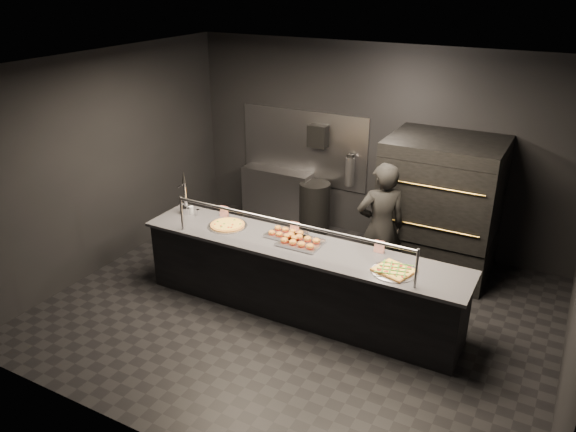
{
  "coord_description": "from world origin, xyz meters",
  "views": [
    {
      "loc": [
        2.72,
        -5.33,
        3.94
      ],
      "look_at": [
        -0.26,
        0.2,
        1.17
      ],
      "focal_mm": 35.0,
      "sensor_mm": 36.0,
      "label": 1
    }
  ],
  "objects_px": {
    "worker": "(381,228)",
    "slider_tray_a": "(286,234)",
    "beer_tap": "(186,201)",
    "square_pizza": "(394,271)",
    "service_counter": "(299,278)",
    "round_pizza": "(227,225)",
    "prep_shelf": "(277,195)",
    "fire_extinguisher": "(350,171)",
    "slider_tray_b": "(300,242)",
    "pizza_oven": "(440,206)",
    "towel_dispenser": "(318,136)",
    "trash_bin": "(315,207)"
  },
  "relations": [
    {
      "from": "towel_dispenser",
      "to": "round_pizza",
      "type": "height_order",
      "value": "towel_dispenser"
    },
    {
      "from": "slider_tray_b",
      "to": "trash_bin",
      "type": "distance_m",
      "value": 2.41
    },
    {
      "from": "fire_extinguisher",
      "to": "worker",
      "type": "bearing_deg",
      "value": -53.94
    },
    {
      "from": "beer_tap",
      "to": "trash_bin",
      "type": "xyz_separation_m",
      "value": [
        0.92,
        2.09,
        -0.68
      ]
    },
    {
      "from": "beer_tap",
      "to": "slider_tray_b",
      "type": "bearing_deg",
      "value": -3.23
    },
    {
      "from": "prep_shelf",
      "to": "fire_extinguisher",
      "type": "xyz_separation_m",
      "value": [
        1.25,
        0.08,
        0.61
      ]
    },
    {
      "from": "towel_dispenser",
      "to": "fire_extinguisher",
      "type": "bearing_deg",
      "value": 1.04
    },
    {
      "from": "round_pizza",
      "to": "worker",
      "type": "distance_m",
      "value": 1.97
    },
    {
      "from": "fire_extinguisher",
      "to": "worker",
      "type": "height_order",
      "value": "worker"
    },
    {
      "from": "beer_tap",
      "to": "round_pizza",
      "type": "distance_m",
      "value": 0.75
    },
    {
      "from": "beer_tap",
      "to": "worker",
      "type": "xyz_separation_m",
      "value": [
        2.45,
        0.87,
        -0.21
      ]
    },
    {
      "from": "service_counter",
      "to": "round_pizza",
      "type": "bearing_deg",
      "value": 177.55
    },
    {
      "from": "worker",
      "to": "slider_tray_a",
      "type": "bearing_deg",
      "value": 6.63
    },
    {
      "from": "pizza_oven",
      "to": "fire_extinguisher",
      "type": "bearing_deg",
      "value": 162.11
    },
    {
      "from": "square_pizza",
      "to": "slider_tray_a",
      "type": "bearing_deg",
      "value": 170.83
    },
    {
      "from": "service_counter",
      "to": "trash_bin",
      "type": "xyz_separation_m",
      "value": [
        -0.86,
        2.22,
        -0.05
      ]
    },
    {
      "from": "fire_extinguisher",
      "to": "worker",
      "type": "xyz_separation_m",
      "value": [
        1.02,
        -1.4,
        -0.18
      ]
    },
    {
      "from": "pizza_oven",
      "to": "slider_tray_a",
      "type": "relative_size",
      "value": 3.77
    },
    {
      "from": "beer_tap",
      "to": "square_pizza",
      "type": "bearing_deg",
      "value": -4.23
    },
    {
      "from": "prep_shelf",
      "to": "slider_tray_b",
      "type": "height_order",
      "value": "slider_tray_b"
    },
    {
      "from": "square_pizza",
      "to": "prep_shelf",
      "type": "bearing_deg",
      "value": 139.4
    },
    {
      "from": "beer_tap",
      "to": "fire_extinguisher",
      "type": "bearing_deg",
      "value": 57.73
    },
    {
      "from": "fire_extinguisher",
      "to": "trash_bin",
      "type": "relative_size",
      "value": 0.61
    },
    {
      "from": "prep_shelf",
      "to": "beer_tap",
      "type": "relative_size",
      "value": 2.01
    },
    {
      "from": "slider_tray_a",
      "to": "worker",
      "type": "xyz_separation_m",
      "value": [
        0.92,
        0.85,
        -0.07
      ]
    },
    {
      "from": "beer_tap",
      "to": "square_pizza",
      "type": "relative_size",
      "value": 1.21
    },
    {
      "from": "fire_extinguisher",
      "to": "beer_tap",
      "type": "distance_m",
      "value": 2.68
    },
    {
      "from": "slider_tray_a",
      "to": "slider_tray_b",
      "type": "xyz_separation_m",
      "value": [
        0.26,
        -0.12,
        0.0
      ]
    },
    {
      "from": "service_counter",
      "to": "round_pizza",
      "type": "xyz_separation_m",
      "value": [
        -1.05,
        0.05,
        0.47
      ]
    },
    {
      "from": "pizza_oven",
      "to": "beer_tap",
      "type": "distance_m",
      "value": 3.47
    },
    {
      "from": "service_counter",
      "to": "round_pizza",
      "type": "relative_size",
      "value": 8.09
    },
    {
      "from": "prep_shelf",
      "to": "round_pizza",
      "type": "xyz_separation_m",
      "value": [
        0.55,
        -2.28,
        0.49
      ]
    },
    {
      "from": "round_pizza",
      "to": "worker",
      "type": "bearing_deg",
      "value": 29.15
    },
    {
      "from": "fire_extinguisher",
      "to": "square_pizza",
      "type": "relative_size",
      "value": 1.02
    },
    {
      "from": "prep_shelf",
      "to": "worker",
      "type": "relative_size",
      "value": 0.68
    },
    {
      "from": "pizza_oven",
      "to": "round_pizza",
      "type": "height_order",
      "value": "pizza_oven"
    },
    {
      "from": "beer_tap",
      "to": "slider_tray_a",
      "type": "distance_m",
      "value": 1.53
    },
    {
      "from": "pizza_oven",
      "to": "beer_tap",
      "type": "relative_size",
      "value": 3.2
    },
    {
      "from": "fire_extinguisher",
      "to": "square_pizza",
      "type": "xyz_separation_m",
      "value": [
        1.56,
        -2.49,
        -0.12
      ]
    },
    {
      "from": "towel_dispenser",
      "to": "slider_tray_b",
      "type": "distance_m",
      "value": 2.59
    },
    {
      "from": "service_counter",
      "to": "worker",
      "type": "relative_size",
      "value": 2.32
    },
    {
      "from": "towel_dispenser",
      "to": "slider_tray_a",
      "type": "bearing_deg",
      "value": -73.99
    },
    {
      "from": "prep_shelf",
      "to": "trash_bin",
      "type": "bearing_deg",
      "value": -7.67
    },
    {
      "from": "prep_shelf",
      "to": "slider_tray_a",
      "type": "xyz_separation_m",
      "value": [
        1.34,
        -2.17,
        0.5
      ]
    },
    {
      "from": "service_counter",
      "to": "prep_shelf",
      "type": "relative_size",
      "value": 3.42
    },
    {
      "from": "trash_bin",
      "to": "worker",
      "type": "bearing_deg",
      "value": -38.58
    },
    {
      "from": "fire_extinguisher",
      "to": "slider_tray_b",
      "type": "bearing_deg",
      "value": -81.59
    },
    {
      "from": "round_pizza",
      "to": "square_pizza",
      "type": "relative_size",
      "value": 1.03
    },
    {
      "from": "slider_tray_a",
      "to": "slider_tray_b",
      "type": "height_order",
      "value": "slider_tray_b"
    },
    {
      "from": "prep_shelf",
      "to": "service_counter",
      "type": "bearing_deg",
      "value": -55.41
    }
  ]
}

